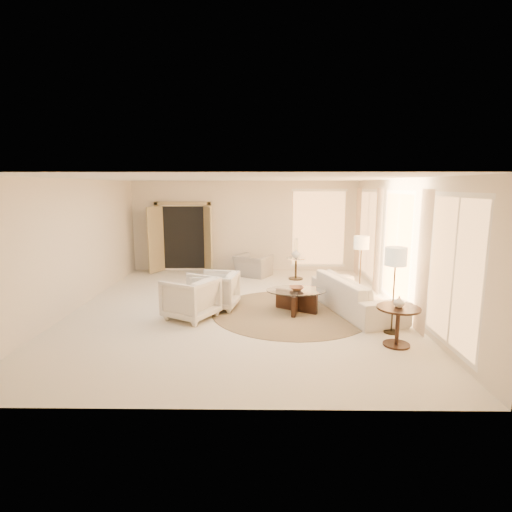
{
  "coord_description": "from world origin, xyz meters",
  "views": [
    {
      "loc": [
        0.51,
        -8.4,
        2.65
      ],
      "look_at": [
        0.4,
        0.4,
        1.1
      ],
      "focal_mm": 28.0,
      "sensor_mm": 36.0,
      "label": 1
    }
  ],
  "objects_px": {
    "armchair_left": "(217,289)",
    "floor_lamp_far": "(396,260)",
    "coffee_table": "(296,298)",
    "side_table": "(296,266)",
    "accent_chair": "(253,262)",
    "end_vase": "(399,302)",
    "bowl": "(296,288)",
    "sofa": "(356,294)",
    "armchair_right": "(191,296)",
    "end_table": "(398,319)",
    "floor_lamp_near": "(361,245)",
    "side_vase": "(296,253)"
  },
  "relations": [
    {
      "from": "armchair_left",
      "to": "floor_lamp_far",
      "type": "xyz_separation_m",
      "value": [
        3.35,
        -1.47,
        0.91
      ]
    },
    {
      "from": "coffee_table",
      "to": "side_table",
      "type": "bearing_deg",
      "value": 85.26
    },
    {
      "from": "accent_chair",
      "to": "armchair_left",
      "type": "bearing_deg",
      "value": 105.1
    },
    {
      "from": "accent_chair",
      "to": "floor_lamp_far",
      "type": "distance_m",
      "value": 5.4
    },
    {
      "from": "coffee_table",
      "to": "end_vase",
      "type": "xyz_separation_m",
      "value": [
        1.53,
        -1.85,
        0.46
      ]
    },
    {
      "from": "accent_chair",
      "to": "bowl",
      "type": "relative_size",
      "value": 3.17
    },
    {
      "from": "accent_chair",
      "to": "bowl",
      "type": "bearing_deg",
      "value": 134.47
    },
    {
      "from": "sofa",
      "to": "armchair_right",
      "type": "bearing_deg",
      "value": 83.1
    },
    {
      "from": "sofa",
      "to": "bowl",
      "type": "xyz_separation_m",
      "value": [
        -1.27,
        -0.04,
        0.13
      ]
    },
    {
      "from": "coffee_table",
      "to": "side_table",
      "type": "xyz_separation_m",
      "value": [
        0.25,
        2.99,
        0.08
      ]
    },
    {
      "from": "sofa",
      "to": "accent_chair",
      "type": "bearing_deg",
      "value": 18.73
    },
    {
      "from": "accent_chair",
      "to": "bowl",
      "type": "height_order",
      "value": "accent_chair"
    },
    {
      "from": "end_table",
      "to": "floor_lamp_near",
      "type": "distance_m",
      "value": 3.12
    },
    {
      "from": "accent_chair",
      "to": "floor_lamp_near",
      "type": "relative_size",
      "value": 0.65
    },
    {
      "from": "bowl",
      "to": "end_vase",
      "type": "height_order",
      "value": "end_vase"
    },
    {
      "from": "coffee_table",
      "to": "floor_lamp_far",
      "type": "relative_size",
      "value": 1.06
    },
    {
      "from": "coffee_table",
      "to": "accent_chair",
      "type": "bearing_deg",
      "value": 106.36
    },
    {
      "from": "sofa",
      "to": "end_vase",
      "type": "relative_size",
      "value": 13.47
    },
    {
      "from": "side_table",
      "to": "sofa",
      "type": "bearing_deg",
      "value": -70.86
    },
    {
      "from": "coffee_table",
      "to": "floor_lamp_far",
      "type": "distance_m",
      "value": 2.31
    },
    {
      "from": "armchair_right",
      "to": "end_table",
      "type": "distance_m",
      "value": 3.95
    },
    {
      "from": "sofa",
      "to": "end_table",
      "type": "relative_size",
      "value": 3.58
    },
    {
      "from": "armchair_right",
      "to": "accent_chair",
      "type": "height_order",
      "value": "armchair_right"
    },
    {
      "from": "side_table",
      "to": "bowl",
      "type": "relative_size",
      "value": 2.05
    },
    {
      "from": "armchair_right",
      "to": "side_vase",
      "type": "height_order",
      "value": "armchair_right"
    },
    {
      "from": "coffee_table",
      "to": "side_table",
      "type": "distance_m",
      "value": 3.0
    },
    {
      "from": "sofa",
      "to": "armchair_left",
      "type": "distance_m",
      "value": 3.0
    },
    {
      "from": "coffee_table",
      "to": "end_table",
      "type": "bearing_deg",
      "value": -50.37
    },
    {
      "from": "armchair_left",
      "to": "accent_chair",
      "type": "relative_size",
      "value": 0.91
    },
    {
      "from": "armchair_right",
      "to": "side_table",
      "type": "bearing_deg",
      "value": 174.52
    },
    {
      "from": "floor_lamp_far",
      "to": "side_table",
      "type": "bearing_deg",
      "value": 108.1
    },
    {
      "from": "side_vase",
      "to": "side_table",
      "type": "bearing_deg",
      "value": 180.0
    },
    {
      "from": "armchair_right",
      "to": "armchair_left",
      "type": "bearing_deg",
      "value": 176.21
    },
    {
      "from": "side_table",
      "to": "floor_lamp_near",
      "type": "relative_size",
      "value": 0.42
    },
    {
      "from": "end_table",
      "to": "bowl",
      "type": "distance_m",
      "value": 2.4
    },
    {
      "from": "side_table",
      "to": "side_vase",
      "type": "xyz_separation_m",
      "value": [
        0.0,
        0.0,
        0.38
      ]
    },
    {
      "from": "armchair_left",
      "to": "armchair_right",
      "type": "relative_size",
      "value": 0.94
    },
    {
      "from": "end_table",
      "to": "side_vase",
      "type": "xyz_separation_m",
      "value": [
        -1.28,
        4.83,
        0.3
      ]
    },
    {
      "from": "armchair_right",
      "to": "coffee_table",
      "type": "xyz_separation_m",
      "value": [
        2.17,
        0.48,
        -0.17
      ]
    },
    {
      "from": "sofa",
      "to": "side_vase",
      "type": "relative_size",
      "value": 9.19
    },
    {
      "from": "accent_chair",
      "to": "side_vase",
      "type": "relative_size",
      "value": 3.48
    },
    {
      "from": "armchair_left",
      "to": "side_vase",
      "type": "bearing_deg",
      "value": 154.07
    },
    {
      "from": "sofa",
      "to": "floor_lamp_far",
      "type": "distance_m",
      "value": 1.66
    },
    {
      "from": "floor_lamp_near",
      "to": "side_vase",
      "type": "height_order",
      "value": "floor_lamp_near"
    },
    {
      "from": "end_vase",
      "to": "side_table",
      "type": "bearing_deg",
      "value": 104.85
    },
    {
      "from": "armchair_left",
      "to": "accent_chair",
      "type": "bearing_deg",
      "value": 176.43
    },
    {
      "from": "end_vase",
      "to": "sofa",
      "type": "bearing_deg",
      "value": 97.81
    },
    {
      "from": "bowl",
      "to": "side_vase",
      "type": "bearing_deg",
      "value": 85.26
    },
    {
      "from": "armchair_left",
      "to": "floor_lamp_near",
      "type": "distance_m",
      "value": 3.58
    },
    {
      "from": "floor_lamp_near",
      "to": "end_vase",
      "type": "bearing_deg",
      "value": -91.98
    }
  ]
}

